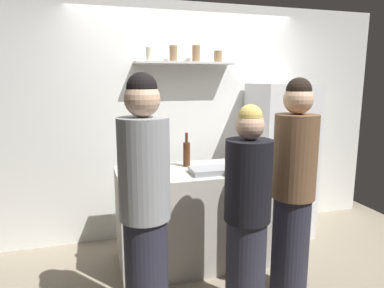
{
  "coord_description": "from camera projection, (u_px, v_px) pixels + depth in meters",
  "views": [
    {
      "loc": [
        -1.05,
        -2.52,
        1.76
      ],
      "look_at": [
        -0.16,
        0.49,
        1.18
      ],
      "focal_mm": 32.03,
      "sensor_mm": 36.0,
      "label": 1
    }
  ],
  "objects": [
    {
      "name": "person_blonde",
      "position": [
        247.0,
        215.0,
        2.51
      ],
      "size": [
        0.34,
        0.34,
        1.6
      ],
      "rotation": [
        0.0,
        0.0,
        3.87
      ],
      "color": "#262633",
      "rests_on": "ground"
    },
    {
      "name": "person_brown_jacket",
      "position": [
        293.0,
        191.0,
        2.73
      ],
      "size": [
        0.34,
        0.34,
        1.79
      ],
      "rotation": [
        0.0,
        0.0,
        4.81
      ],
      "color": "#262633",
      "rests_on": "ground"
    },
    {
      "name": "refrigerator",
      "position": [
        280.0,
        160.0,
        3.91
      ],
      "size": [
        0.64,
        0.64,
        1.73
      ],
      "color": "white",
      "rests_on": "ground"
    },
    {
      "name": "wine_bottle_pale_glass",
      "position": [
        151.0,
        160.0,
        3.18
      ],
      "size": [
        0.07,
        0.07,
        0.3
      ],
      "color": "#B2BFB2",
      "rests_on": "counter"
    },
    {
      "name": "wine_bottle_amber_glass",
      "position": [
        187.0,
        153.0,
        3.35
      ],
      "size": [
        0.07,
        0.07,
        0.33
      ],
      "color": "#472814",
      "rests_on": "counter"
    },
    {
      "name": "back_wall_assembly",
      "position": [
        186.0,
        121.0,
        3.93
      ],
      "size": [
        4.8,
        0.32,
        2.6
      ],
      "color": "white",
      "rests_on": "ground"
    },
    {
      "name": "counter",
      "position": [
        192.0,
        216.0,
        3.32
      ],
      "size": [
        1.41,
        0.72,
        0.93
      ],
      "primitive_type": "cube",
      "color": "#B7B2A8",
      "rests_on": "ground"
    },
    {
      "name": "wine_bottle_dark_glass",
      "position": [
        239.0,
        158.0,
        3.25
      ],
      "size": [
        0.06,
        0.06,
        0.29
      ],
      "color": "black",
      "rests_on": "counter"
    },
    {
      "name": "water_bottle_plastic",
      "position": [
        130.0,
        169.0,
        2.86
      ],
      "size": [
        0.08,
        0.08,
        0.23
      ],
      "color": "silver",
      "rests_on": "counter"
    },
    {
      "name": "wine_bottle_green_glass",
      "position": [
        240.0,
        161.0,
        3.14
      ],
      "size": [
        0.07,
        0.07,
        0.29
      ],
      "color": "#19471E",
      "rests_on": "counter"
    },
    {
      "name": "person_grey_hoodie",
      "position": [
        145.0,
        210.0,
        2.28
      ],
      "size": [
        0.34,
        0.34,
        1.81
      ],
      "rotation": [
        0.0,
        0.0,
        0.31
      ],
      "color": "#262633",
      "rests_on": "ground"
    },
    {
      "name": "ground_plane",
      "position": [
        225.0,
        285.0,
        2.99
      ],
      "size": [
        5.28,
        5.28,
        0.0
      ],
      "primitive_type": "plane",
      "color": "gray"
    },
    {
      "name": "baking_pan",
      "position": [
        209.0,
        171.0,
        3.12
      ],
      "size": [
        0.34,
        0.24,
        0.05
      ],
      "primitive_type": "cube",
      "color": "gray",
      "rests_on": "counter"
    },
    {
      "name": "utensil_holder",
      "position": [
        132.0,
        167.0,
        3.1
      ],
      "size": [
        0.11,
        0.11,
        0.22
      ],
      "color": "#B2B2B7",
      "rests_on": "counter"
    }
  ]
}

